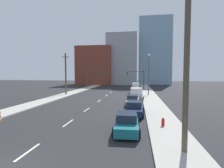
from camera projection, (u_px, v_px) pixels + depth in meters
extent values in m
cube|color=#ADA89E|center=(90.00, 87.00, 56.12)|extent=(3.07, 94.24, 0.15)
cube|color=#ADA89E|center=(145.00, 88.00, 53.58)|extent=(3.07, 94.24, 0.15)
cube|color=beige|center=(28.00, 152.00, 10.30)|extent=(0.16, 2.40, 0.01)
cube|color=beige|center=(68.00, 123.00, 16.25)|extent=(0.16, 2.40, 0.01)
cube|color=beige|center=(87.00, 110.00, 22.19)|extent=(0.16, 2.40, 0.01)
cube|color=beige|center=(99.00, 101.00, 29.33)|extent=(0.16, 2.40, 0.01)
cube|color=beige|center=(107.00, 95.00, 36.39)|extent=(0.16, 2.40, 0.01)
cube|color=beige|center=(111.00, 92.00, 42.41)|extent=(0.16, 2.40, 0.01)
cube|color=brown|center=(97.00, 66.00, 74.64)|extent=(14.00, 16.00, 15.32)
cube|color=#99999E|center=(123.00, 61.00, 76.86)|extent=(12.00, 20.00, 20.42)
cube|color=#7A9EB7|center=(153.00, 53.00, 78.67)|extent=(13.00, 20.00, 27.35)
cylinder|color=#38383D|center=(87.00, 80.00, 50.08)|extent=(0.24, 0.24, 5.50)
cylinder|color=#38383D|center=(94.00, 72.00, 49.61)|extent=(4.46, 0.16, 0.16)
cube|color=#194C1E|center=(102.00, 74.00, 49.33)|extent=(0.34, 0.32, 1.10)
cylinder|color=#4C0C0C|center=(102.00, 73.00, 49.14)|extent=(0.22, 0.04, 0.22)
cylinder|color=#593F0C|center=(102.00, 74.00, 49.16)|extent=(0.22, 0.04, 0.22)
cylinder|color=#26E53F|center=(102.00, 75.00, 49.18)|extent=(0.22, 0.04, 0.22)
cylinder|color=#38383D|center=(144.00, 80.00, 47.75)|extent=(0.24, 0.24, 5.50)
cylinder|color=#38383D|center=(136.00, 72.00, 47.92)|extent=(4.46, 0.16, 0.16)
cube|color=#194C1E|center=(127.00, 74.00, 48.29)|extent=(0.34, 0.32, 1.10)
cylinder|color=#4C0C0C|center=(127.00, 73.00, 48.10)|extent=(0.22, 0.04, 0.22)
cylinder|color=#593F0C|center=(127.00, 74.00, 48.12)|extent=(0.22, 0.04, 0.22)
cylinder|color=#26E53F|center=(127.00, 75.00, 48.14)|extent=(0.22, 0.04, 0.22)
cylinder|color=brown|center=(187.00, 60.00, 9.71)|extent=(0.32, 0.32, 10.78)
cylinder|color=brown|center=(66.00, 74.00, 36.90)|extent=(0.32, 0.32, 8.84)
cube|color=brown|center=(65.00, 57.00, 36.68)|extent=(1.60, 0.14, 0.14)
cylinder|color=#4C4C51|center=(149.00, 76.00, 36.01)|extent=(0.20, 0.20, 8.14)
sphere|color=white|center=(149.00, 55.00, 35.75)|extent=(0.44, 0.44, 0.44)
cylinder|color=red|center=(163.00, 124.00, 14.88)|extent=(0.26, 0.26, 0.65)
sphere|color=red|center=(163.00, 119.00, 14.86)|extent=(0.23, 0.23, 0.23)
cube|color=#196B75|center=(127.00, 125.00, 13.83)|extent=(1.87, 4.48, 0.68)
cube|color=#1E2838|center=(127.00, 117.00, 13.79)|extent=(1.58, 2.04, 0.64)
cylinder|color=black|center=(117.00, 122.00, 15.30)|extent=(0.24, 0.73, 0.72)
cylinder|color=black|center=(138.00, 123.00, 15.10)|extent=(0.24, 0.73, 0.72)
cylinder|color=black|center=(114.00, 133.00, 12.58)|extent=(0.24, 0.73, 0.72)
cylinder|color=black|center=(139.00, 134.00, 12.37)|extent=(0.24, 0.73, 0.72)
cube|color=#141E47|center=(134.00, 110.00, 19.38)|extent=(2.03, 4.66, 0.71)
cube|color=#1E2838|center=(134.00, 104.00, 19.34)|extent=(1.70, 2.13, 0.64)
cylinder|color=black|center=(127.00, 109.00, 20.97)|extent=(0.25, 0.65, 0.64)
cylinder|color=black|center=(143.00, 110.00, 20.61)|extent=(0.25, 0.65, 0.64)
cylinder|color=black|center=(124.00, 115.00, 18.18)|extent=(0.25, 0.65, 0.64)
cylinder|color=black|center=(143.00, 115.00, 17.83)|extent=(0.25, 0.65, 0.64)
cube|color=silver|center=(133.00, 101.00, 25.55)|extent=(1.75, 4.78, 0.67)
cube|color=#1E2838|center=(133.00, 97.00, 25.51)|extent=(1.53, 2.16, 0.62)
cylinder|color=black|center=(127.00, 101.00, 27.15)|extent=(0.22, 0.66, 0.66)
cylinder|color=black|center=(139.00, 101.00, 26.88)|extent=(0.22, 0.66, 0.66)
cylinder|color=black|center=(126.00, 104.00, 24.23)|extent=(0.22, 0.66, 0.66)
cylinder|color=black|center=(139.00, 105.00, 23.96)|extent=(0.22, 0.66, 0.66)
cube|color=slate|center=(136.00, 97.00, 31.34)|extent=(2.35, 5.69, 0.51)
cube|color=silver|center=(136.00, 92.00, 31.00)|extent=(2.02, 3.55, 1.32)
cylinder|color=black|center=(130.00, 96.00, 33.21)|extent=(0.24, 0.72, 0.72)
cylinder|color=black|center=(142.00, 96.00, 32.95)|extent=(0.24, 0.72, 0.72)
cylinder|color=black|center=(130.00, 98.00, 29.75)|extent=(0.24, 0.72, 0.72)
cylinder|color=black|center=(143.00, 99.00, 29.49)|extent=(0.24, 0.72, 0.72)
cube|color=tan|center=(134.00, 92.00, 38.46)|extent=(1.87, 4.59, 0.64)
cube|color=#1E2838|center=(134.00, 89.00, 38.43)|extent=(1.63, 2.07, 0.60)
cylinder|color=black|center=(130.00, 92.00, 40.02)|extent=(0.23, 0.67, 0.67)
cylinder|color=black|center=(139.00, 92.00, 39.72)|extent=(0.23, 0.67, 0.67)
cylinder|color=black|center=(130.00, 93.00, 37.22)|extent=(0.23, 0.67, 0.67)
cylinder|color=black|center=(139.00, 94.00, 36.93)|extent=(0.23, 0.67, 0.67)
cube|color=orange|center=(135.00, 89.00, 45.49)|extent=(2.21, 5.77, 0.56)
cube|color=silver|center=(135.00, 86.00, 45.15)|extent=(1.88, 3.60, 1.39)
cylinder|color=black|center=(131.00, 89.00, 47.35)|extent=(0.25, 0.68, 0.67)
cylinder|color=black|center=(139.00, 89.00, 47.15)|extent=(0.25, 0.68, 0.67)
cylinder|color=black|center=(132.00, 90.00, 43.85)|extent=(0.25, 0.68, 0.67)
cylinder|color=black|center=(140.00, 90.00, 43.65)|extent=(0.25, 0.68, 0.67)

